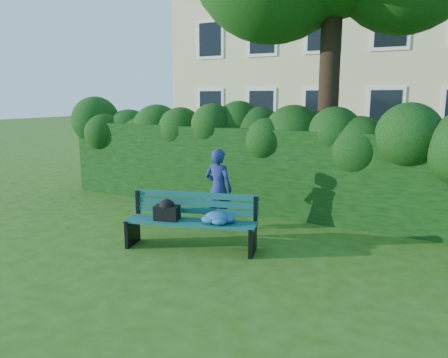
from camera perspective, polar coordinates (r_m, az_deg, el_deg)
The scene contains 5 objects.
ground at distance 7.85m, azimuth -2.19°, elevation -7.55°, with size 80.00×80.00×0.00m, color #294D0D.
apartment_building at distance 20.98m, azimuth 19.62°, elevation 19.90°, with size 16.00×8.08×12.00m.
hedge at distance 9.52m, azimuth 4.77°, elevation 1.27°, with size 10.00×1.00×1.80m.
park_bench at distance 7.15m, azimuth -3.96°, elevation -5.20°, with size 2.21×1.15×0.89m.
man_reading at distance 8.17m, azimuth -0.73°, elevation -1.29°, with size 0.55×0.36×1.52m, color navy.
Camera 1 is at (3.94, -6.32, 2.47)m, focal length 35.00 mm.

